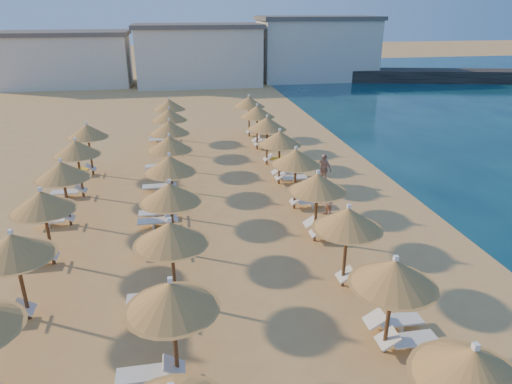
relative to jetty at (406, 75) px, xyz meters
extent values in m
plane|color=tan|center=(-28.47, -42.16, -0.75)|extent=(220.00, 220.00, 0.00)
cube|color=black|center=(0.00, 0.00, 0.00)|extent=(30.12, 10.70, 1.50)
cube|color=silver|center=(-43.36, 4.07, 2.25)|extent=(15.00, 8.00, 6.00)
cube|color=#59514C|center=(-43.36, 4.07, 5.50)|extent=(15.60, 8.48, 0.50)
cube|color=silver|center=(-27.21, 2.12, 2.65)|extent=(15.00, 8.00, 6.80)
cube|color=#59514C|center=(-27.21, 2.12, 6.30)|extent=(15.60, 8.48, 0.50)
cube|color=silver|center=(-11.39, 3.73, 3.05)|extent=(15.00, 8.00, 7.60)
cube|color=#59514C|center=(-11.39, 3.73, 7.10)|extent=(15.60, 8.48, 0.50)
cone|color=#9D602D|center=(-25.08, -51.20, 1.92)|extent=(2.26, 2.26, 0.76)
cone|color=#9D602D|center=(-25.08, -51.20, 1.60)|extent=(2.44, 2.44, 0.12)
cube|color=white|center=(-25.08, -51.20, 2.37)|extent=(0.12, 0.12, 0.14)
cylinder|color=brown|center=(-25.08, -47.76, 0.52)|extent=(0.12, 0.12, 2.54)
cone|color=#9D602D|center=(-25.08, -47.76, 1.92)|extent=(2.26, 2.26, 0.76)
cone|color=#9D602D|center=(-25.08, -47.76, 1.60)|extent=(2.44, 2.44, 0.12)
cube|color=white|center=(-25.08, -47.76, 2.37)|extent=(0.12, 0.12, 0.14)
cylinder|color=brown|center=(-25.08, -44.33, 0.52)|extent=(0.12, 0.12, 2.54)
cone|color=#9D602D|center=(-25.08, -44.33, 1.92)|extent=(2.26, 2.26, 0.76)
cone|color=#9D602D|center=(-25.08, -44.33, 1.60)|extent=(2.44, 2.44, 0.12)
cube|color=white|center=(-25.08, -44.33, 2.37)|extent=(0.12, 0.12, 0.14)
cylinder|color=brown|center=(-25.08, -40.89, 0.52)|extent=(0.12, 0.12, 2.54)
cone|color=#9D602D|center=(-25.08, -40.89, 1.92)|extent=(2.26, 2.26, 0.76)
cone|color=#9D602D|center=(-25.08, -40.89, 1.60)|extent=(2.44, 2.44, 0.12)
cube|color=white|center=(-25.08, -40.89, 2.37)|extent=(0.12, 0.12, 0.14)
cylinder|color=brown|center=(-25.08, -37.46, 0.52)|extent=(0.12, 0.12, 2.54)
cone|color=#9D602D|center=(-25.08, -37.46, 1.92)|extent=(2.26, 2.26, 0.76)
cone|color=#9D602D|center=(-25.08, -37.46, 1.60)|extent=(2.44, 2.44, 0.12)
cube|color=white|center=(-25.08, -37.46, 2.37)|extent=(0.12, 0.12, 0.14)
cylinder|color=brown|center=(-25.08, -34.02, 0.52)|extent=(0.12, 0.12, 2.54)
cone|color=#9D602D|center=(-25.08, -34.02, 1.92)|extent=(2.26, 2.26, 0.76)
cone|color=#9D602D|center=(-25.08, -34.02, 1.60)|extent=(2.44, 2.44, 0.12)
cube|color=white|center=(-25.08, -34.02, 2.37)|extent=(0.12, 0.12, 0.14)
cylinder|color=brown|center=(-25.08, -30.59, 0.52)|extent=(0.12, 0.12, 2.54)
cone|color=#9D602D|center=(-25.08, -30.59, 1.92)|extent=(2.26, 2.26, 0.76)
cone|color=#9D602D|center=(-25.08, -30.59, 1.60)|extent=(2.44, 2.44, 0.12)
cube|color=white|center=(-25.08, -30.59, 2.37)|extent=(0.12, 0.12, 0.14)
cylinder|color=brown|center=(-25.08, -27.15, 0.52)|extent=(0.12, 0.12, 2.54)
cone|color=#9D602D|center=(-25.08, -27.15, 1.92)|extent=(2.26, 2.26, 0.76)
cone|color=#9D602D|center=(-25.08, -27.15, 1.60)|extent=(2.44, 2.44, 0.12)
cube|color=white|center=(-25.08, -27.15, 2.37)|extent=(0.12, 0.12, 0.14)
cylinder|color=brown|center=(-25.08, -23.72, 0.52)|extent=(0.12, 0.12, 2.54)
cone|color=#9D602D|center=(-25.08, -23.72, 1.92)|extent=(2.26, 2.26, 0.76)
cone|color=#9D602D|center=(-25.08, -23.72, 1.60)|extent=(2.44, 2.44, 0.12)
cube|color=white|center=(-25.08, -23.72, 2.37)|extent=(0.12, 0.12, 0.14)
cylinder|color=brown|center=(-30.98, -47.76, 0.52)|extent=(0.12, 0.12, 2.54)
cone|color=#9D602D|center=(-30.98, -47.76, 1.92)|extent=(2.26, 2.26, 0.76)
cone|color=#9D602D|center=(-30.98, -47.76, 1.60)|extent=(2.44, 2.44, 0.12)
cube|color=white|center=(-30.98, -47.76, 2.37)|extent=(0.12, 0.12, 0.14)
cylinder|color=brown|center=(-30.98, -44.33, 0.52)|extent=(0.12, 0.12, 2.54)
cone|color=#9D602D|center=(-30.98, -44.33, 1.92)|extent=(2.26, 2.26, 0.76)
cone|color=#9D602D|center=(-30.98, -44.33, 1.60)|extent=(2.44, 2.44, 0.12)
cube|color=white|center=(-30.98, -44.33, 2.37)|extent=(0.12, 0.12, 0.14)
cylinder|color=brown|center=(-30.98, -40.89, 0.52)|extent=(0.12, 0.12, 2.54)
cone|color=#9D602D|center=(-30.98, -40.89, 1.92)|extent=(2.26, 2.26, 0.76)
cone|color=#9D602D|center=(-30.98, -40.89, 1.60)|extent=(2.44, 2.44, 0.12)
cube|color=white|center=(-30.98, -40.89, 2.37)|extent=(0.12, 0.12, 0.14)
cylinder|color=brown|center=(-30.98, -37.46, 0.52)|extent=(0.12, 0.12, 2.54)
cone|color=#9D602D|center=(-30.98, -37.46, 1.92)|extent=(2.26, 2.26, 0.76)
cone|color=#9D602D|center=(-30.98, -37.46, 1.60)|extent=(2.44, 2.44, 0.12)
cube|color=white|center=(-30.98, -37.46, 2.37)|extent=(0.12, 0.12, 0.14)
cylinder|color=brown|center=(-30.98, -34.02, 0.52)|extent=(0.12, 0.12, 2.54)
cone|color=#9D602D|center=(-30.98, -34.02, 1.92)|extent=(2.26, 2.26, 0.76)
cone|color=#9D602D|center=(-30.98, -34.02, 1.60)|extent=(2.44, 2.44, 0.12)
cube|color=white|center=(-30.98, -34.02, 2.37)|extent=(0.12, 0.12, 0.14)
cylinder|color=brown|center=(-30.98, -30.59, 0.52)|extent=(0.12, 0.12, 2.54)
cone|color=#9D602D|center=(-30.98, -30.59, 1.92)|extent=(2.26, 2.26, 0.76)
cone|color=#9D602D|center=(-30.98, -30.59, 1.60)|extent=(2.44, 2.44, 0.12)
cube|color=white|center=(-30.98, -30.59, 2.37)|extent=(0.12, 0.12, 0.14)
cylinder|color=brown|center=(-30.98, -27.15, 0.52)|extent=(0.12, 0.12, 2.54)
cone|color=#9D602D|center=(-30.98, -27.15, 1.92)|extent=(2.26, 2.26, 0.76)
cone|color=#9D602D|center=(-30.98, -27.15, 1.60)|extent=(2.44, 2.44, 0.12)
cube|color=white|center=(-30.98, -27.15, 2.37)|extent=(0.12, 0.12, 0.14)
cylinder|color=brown|center=(-30.98, -23.72, 0.52)|extent=(0.12, 0.12, 2.54)
cone|color=#9D602D|center=(-30.98, -23.72, 1.92)|extent=(2.26, 2.26, 0.76)
cone|color=#9D602D|center=(-30.98, -23.72, 1.60)|extent=(2.44, 2.44, 0.12)
cube|color=white|center=(-30.98, -23.72, 2.37)|extent=(0.12, 0.12, 0.14)
cylinder|color=brown|center=(-35.63, -44.33, 0.52)|extent=(0.12, 0.12, 2.54)
cone|color=#9D602D|center=(-35.63, -44.33, 1.92)|extent=(2.26, 2.26, 0.76)
cone|color=#9D602D|center=(-35.63, -44.33, 1.60)|extent=(2.44, 2.44, 0.12)
cube|color=white|center=(-35.63, -44.33, 2.37)|extent=(0.12, 0.12, 0.14)
cylinder|color=brown|center=(-35.63, -40.89, 0.52)|extent=(0.12, 0.12, 2.54)
cone|color=#9D602D|center=(-35.63, -40.89, 1.92)|extent=(2.26, 2.26, 0.76)
cone|color=#9D602D|center=(-35.63, -40.89, 1.60)|extent=(2.44, 2.44, 0.12)
cube|color=white|center=(-35.63, -40.89, 2.37)|extent=(0.12, 0.12, 0.14)
cylinder|color=brown|center=(-35.63, -37.46, 0.52)|extent=(0.12, 0.12, 2.54)
cone|color=#9D602D|center=(-35.63, -37.46, 1.92)|extent=(2.26, 2.26, 0.76)
cone|color=#9D602D|center=(-35.63, -37.46, 1.60)|extent=(2.44, 2.44, 0.12)
cube|color=white|center=(-35.63, -37.46, 2.37)|extent=(0.12, 0.12, 0.14)
cylinder|color=brown|center=(-35.63, -34.02, 0.52)|extent=(0.12, 0.12, 2.54)
cone|color=#9D602D|center=(-35.63, -34.02, 1.92)|extent=(2.26, 2.26, 0.76)
cone|color=#9D602D|center=(-35.63, -34.02, 1.60)|extent=(2.44, 2.44, 0.12)
cube|color=white|center=(-35.63, -34.02, 2.37)|extent=(0.12, 0.12, 0.14)
cylinder|color=brown|center=(-35.63, -30.59, 0.52)|extent=(0.12, 0.12, 2.54)
cone|color=#9D602D|center=(-35.63, -30.59, 1.92)|extent=(2.26, 2.26, 0.76)
cone|color=#9D602D|center=(-35.63, -30.59, 1.60)|extent=(2.44, 2.44, 0.12)
cube|color=white|center=(-35.63, -30.59, 2.37)|extent=(0.12, 0.12, 0.14)
cube|color=silver|center=(-24.18, -47.76, -0.43)|extent=(1.40, 0.61, 0.06)
cube|color=silver|center=(-24.18, -47.76, -0.59)|extent=(0.06, 0.55, 0.32)
cube|color=silver|center=(-25.00, -47.76, -0.29)|extent=(0.58, 0.61, 0.40)
cube|color=silver|center=(-24.18, -46.86, -0.43)|extent=(1.40, 0.61, 0.06)
cube|color=silver|center=(-24.18, -46.86, -0.59)|extent=(0.06, 0.55, 0.32)
cube|color=silver|center=(-25.00, -46.86, -0.29)|extent=(0.58, 0.61, 0.40)
cube|color=silver|center=(-31.88, -47.76, -0.43)|extent=(1.40, 0.61, 0.06)
cube|color=silver|center=(-31.88, -47.76, -0.59)|extent=(0.06, 0.55, 0.32)
cube|color=silver|center=(-31.06, -47.76, -0.29)|extent=(0.58, 0.61, 0.40)
cube|color=silver|center=(-24.18, -44.33, -0.43)|extent=(1.40, 0.61, 0.06)
cube|color=silver|center=(-24.18, -44.33, -0.59)|extent=(0.06, 0.55, 0.32)
cube|color=silver|center=(-25.00, -44.33, -0.29)|extent=(0.58, 0.61, 0.40)
cube|color=silver|center=(-31.88, -44.33, -0.43)|extent=(1.40, 0.61, 0.06)
cube|color=silver|center=(-31.88, -44.33, -0.59)|extent=(0.06, 0.55, 0.32)
cube|color=silver|center=(-31.06, -44.33, -0.29)|extent=(0.58, 0.61, 0.40)
cube|color=silver|center=(-31.88, -45.23, -0.43)|extent=(1.40, 0.61, 0.06)
cube|color=silver|center=(-31.88, -45.23, -0.59)|extent=(0.06, 0.55, 0.32)
cube|color=silver|center=(-31.06, -45.23, -0.29)|extent=(0.58, 0.61, 0.40)
cube|color=yellow|center=(-31.88, -45.23, -0.38)|extent=(1.35, 0.56, 0.05)
cube|color=silver|center=(-24.18, -40.89, -0.43)|extent=(1.40, 0.61, 0.06)
cube|color=silver|center=(-24.18, -40.89, -0.59)|extent=(0.06, 0.55, 0.32)
cube|color=silver|center=(-25.00, -40.89, -0.29)|extent=(0.58, 0.61, 0.40)
cube|color=yellow|center=(-24.18, -40.89, -0.38)|extent=(1.35, 0.56, 0.05)
cube|color=silver|center=(-24.18, -39.99, -0.43)|extent=(1.40, 0.61, 0.06)
cube|color=silver|center=(-24.18, -39.99, -0.59)|extent=(0.06, 0.55, 0.32)
cube|color=silver|center=(-25.00, -39.99, -0.29)|extent=(0.58, 0.61, 0.40)
cube|color=silver|center=(-31.88, -40.89, -0.43)|extent=(1.40, 0.61, 0.06)
cube|color=silver|center=(-31.88, -40.89, -0.59)|extent=(0.06, 0.55, 0.32)
cube|color=silver|center=(-31.06, -40.89, -0.29)|extent=(0.58, 0.61, 0.40)
cube|color=yellow|center=(-31.88, -40.89, -0.38)|extent=(1.35, 0.56, 0.05)
cube|color=silver|center=(-24.18, -37.46, -0.43)|extent=(1.40, 0.61, 0.06)
cube|color=silver|center=(-24.18, -37.46, -0.59)|extent=(0.06, 0.55, 0.32)
cube|color=silver|center=(-25.00, -37.46, -0.29)|extent=(0.58, 0.61, 0.40)
cube|color=silver|center=(-31.88, -37.46, -0.43)|extent=(1.40, 0.61, 0.06)
cube|color=silver|center=(-31.88, -37.46, -0.59)|extent=(0.06, 0.55, 0.32)
cube|color=silver|center=(-31.06, -37.46, -0.29)|extent=(0.58, 0.61, 0.40)
cube|color=silver|center=(-31.88, -38.36, -0.43)|extent=(1.40, 0.61, 0.06)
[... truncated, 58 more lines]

